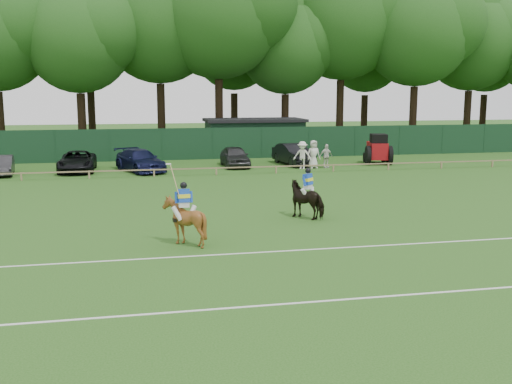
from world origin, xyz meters
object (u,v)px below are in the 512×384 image
object	(u,v)px
suv_black	(77,161)
sedan_navy	(140,161)
spectator_right	(313,154)
hatch_grey	(235,156)
tractor	(378,150)
horse_dark	(308,199)
horse_chestnut	(184,221)
utility_shed	(254,136)
spectator_mid	(326,156)
estate_black	(294,154)
sedan_grey	(2,165)
spectator_left	(302,155)

from	to	relation	value
suv_black	sedan_navy	bearing A→B (deg)	-8.91
suv_black	spectator_right	size ratio (longest dim) A/B	2.53
hatch_grey	tractor	size ratio (longest dim) A/B	1.45
horse_dark	horse_chestnut	distance (m)	6.63
hatch_grey	spectator_right	distance (m)	5.64
utility_shed	horse_dark	bearing A→B (deg)	-96.58
spectator_mid	hatch_grey	bearing A→B (deg)	151.06
horse_dark	estate_black	bearing A→B (deg)	-144.42
estate_black	horse_chestnut	bearing A→B (deg)	-123.66
suv_black	spectator_right	world-z (taller)	spectator_right
sedan_grey	spectator_left	size ratio (longest dim) A/B	1.99
estate_black	spectator_left	xyz separation A→B (m)	(-0.03, -2.40, 0.19)
horse_dark	sedan_grey	world-z (taller)	horse_dark
spectator_mid	spectator_right	distance (m)	0.97
estate_black	utility_shed	world-z (taller)	utility_shed
hatch_grey	tractor	xyz separation A→B (m)	(10.70, -0.57, 0.33)
suv_black	spectator_left	distance (m)	15.40
spectator_left	spectator_mid	bearing A→B (deg)	26.71
suv_black	spectator_right	bearing A→B (deg)	-5.00
sedan_navy	tractor	size ratio (longest dim) A/B	1.70
spectator_left	spectator_mid	distance (m)	1.83
utility_shed	tractor	bearing A→B (deg)	-48.63
spectator_left	spectator_mid	size ratio (longest dim) A/B	1.14
horse_dark	sedan_navy	bearing A→B (deg)	-108.64
spectator_right	tractor	bearing A→B (deg)	7.30
sedan_grey	horse_dark	bearing A→B (deg)	-53.96
tractor	sedan_grey	bearing A→B (deg)	-166.53
suv_black	spectator_mid	distance (m)	17.18
horse_chestnut	spectator_left	size ratio (longest dim) A/B	0.90
hatch_grey	utility_shed	xyz separation A→B (m)	(3.09, 8.07, 0.80)
horse_chestnut	sedan_grey	bearing A→B (deg)	-66.47
horse_dark	sedan_grey	size ratio (longest dim) A/B	0.49
horse_dark	spectator_right	size ratio (longest dim) A/B	0.96
sedan_grey	tractor	xyz separation A→B (m)	(26.24, 0.54, 0.43)
sedan_grey	tractor	distance (m)	26.25
spectator_left	utility_shed	world-z (taller)	utility_shed
suv_black	tractor	size ratio (longest dim) A/B	1.67
horse_dark	sedan_grey	distance (m)	22.88
spectator_mid	spectator_right	world-z (taller)	spectator_right
estate_black	spectator_right	distance (m)	2.41
horse_dark	spectator_left	world-z (taller)	spectator_left
horse_dark	spectator_mid	size ratio (longest dim) A/B	1.12
horse_chestnut	spectator_left	xyz separation A→B (m)	(9.94, 19.16, 0.10)
hatch_grey	spectator_right	xyz separation A→B (m)	(5.27, -2.01, 0.25)
spectator_right	utility_shed	size ratio (longest dim) A/B	0.24
horse_chestnut	estate_black	size ratio (longest dim) A/B	0.37
hatch_grey	estate_black	bearing A→B (deg)	3.09
hatch_grey	suv_black	bearing A→B (deg)	-177.73
horse_chestnut	spectator_mid	bearing A→B (deg)	-124.07
estate_black	spectator_mid	size ratio (longest dim) A/B	2.78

